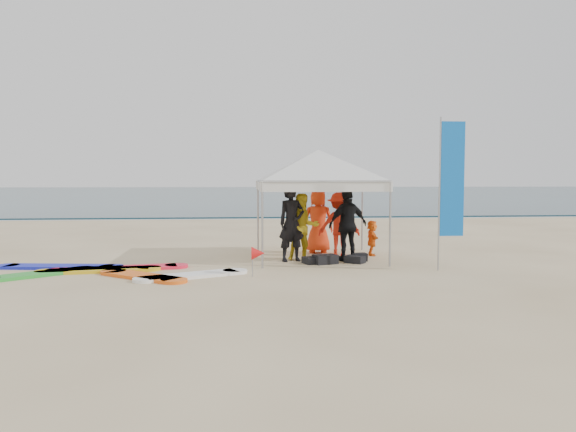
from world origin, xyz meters
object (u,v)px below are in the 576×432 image
(marker_pennant, at_px, (258,253))
(feather_flag, at_px, (451,181))
(canopy_tent, at_px, (318,150))
(surfboard_spread, at_px, (105,271))
(person_yellow, at_px, (303,227))
(person_black_b, at_px, (348,225))
(person_black_a, at_px, (292,223))
(person_seated, at_px, (372,238))
(person_orange_b, at_px, (318,221))
(person_orange_a, at_px, (339,224))

(marker_pennant, bearing_deg, feather_flag, 5.29)
(canopy_tent, distance_m, surfboard_spread, 5.98)
(surfboard_spread, bearing_deg, person_yellow, 18.46)
(person_yellow, relative_size, person_black_b, 0.93)
(person_black_a, bearing_deg, person_black_b, -21.67)
(marker_pennant, bearing_deg, canopy_tent, 57.58)
(person_black_a, bearing_deg, feather_flag, -45.60)
(marker_pennant, distance_m, surfboard_spread, 3.45)
(person_black_a, bearing_deg, marker_pennant, -132.89)
(person_black_a, bearing_deg, person_seated, 1.57)
(person_black_a, bearing_deg, person_orange_b, 40.40)
(person_orange_b, xyz_separation_m, feather_flag, (2.54, -3.18, 1.13))
(person_orange_a, relative_size, person_orange_b, 0.95)
(person_orange_b, relative_size, marker_pennant, 2.79)
(person_black_a, relative_size, person_orange_a, 1.13)
(canopy_tent, bearing_deg, person_orange_b, 81.62)
(feather_flag, bearing_deg, marker_pennant, -174.71)
(person_yellow, bearing_deg, person_orange_b, 57.87)
(person_orange_a, bearing_deg, person_black_b, 101.33)
(person_black_b, bearing_deg, feather_flag, 120.46)
(person_black_a, height_order, surfboard_spread, person_black_a)
(person_black_a, relative_size, person_black_b, 1.05)
(canopy_tent, xyz_separation_m, feather_flag, (2.68, -2.18, -0.77))
(person_seated, xyz_separation_m, surfboard_spread, (-6.49, -2.20, -0.44))
(canopy_tent, height_order, surfboard_spread, canopy_tent)
(person_orange_b, height_order, canopy_tent, canopy_tent)
(person_black_a, bearing_deg, person_yellow, 10.44)
(person_seated, distance_m, canopy_tent, 2.80)
(person_orange_b, distance_m, person_seated, 1.57)
(person_orange_a, bearing_deg, surfboard_spread, 28.91)
(person_black_b, distance_m, marker_pennant, 3.11)
(person_seated, relative_size, surfboard_spread, 0.17)
(person_seated, height_order, canopy_tent, canopy_tent)
(person_orange_b, relative_size, surfboard_spread, 0.33)
(person_yellow, xyz_separation_m, feather_flag, (3.10, -1.87, 1.18))
(person_orange_a, distance_m, marker_pennant, 3.71)
(person_black_a, height_order, canopy_tent, canopy_tent)
(person_orange_a, bearing_deg, person_orange_b, -46.48)
(person_orange_a, xyz_separation_m, person_black_b, (0.06, -0.89, 0.06))
(person_black_a, xyz_separation_m, feather_flag, (3.41, -1.69, 1.06))
(canopy_tent, bearing_deg, person_black_a, -145.78)
(person_yellow, bearing_deg, feather_flag, -40.02)
(person_black_a, xyz_separation_m, person_black_b, (1.40, -0.06, -0.05))
(person_orange_a, height_order, marker_pennant, person_orange_a)
(person_black_b, distance_m, person_orange_b, 1.63)
(person_black_a, xyz_separation_m, person_orange_a, (1.35, 0.83, -0.11))
(person_orange_b, xyz_separation_m, person_seated, (1.37, -0.63, -0.42))
(person_orange_a, height_order, person_orange_b, person_orange_b)
(person_black_a, xyz_separation_m, marker_pennant, (-0.92, -2.09, -0.46))
(person_orange_a, height_order, canopy_tent, canopy_tent)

